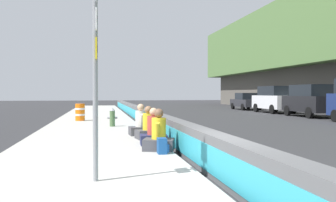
{
  "coord_description": "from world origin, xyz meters",
  "views": [
    {
      "loc": [
        -6.78,
        2.34,
        1.68
      ],
      "look_at": [
        8.53,
        -0.51,
        1.35
      ],
      "focal_mm": 39.4,
      "sensor_mm": 36.0,
      "label": 1
    }
  ],
  "objects_px": {
    "route_sign_post": "(96,61)",
    "construction_barrel": "(80,112)",
    "seated_person_middle": "(154,133)",
    "seated_person_far": "(141,125)",
    "parked_car_fourth": "(310,100)",
    "fire_hydrant": "(112,117)",
    "backpack": "(162,146)",
    "seated_person_rear": "(148,129)",
    "parked_car_midline": "(274,99)",
    "seated_person_foreground": "(159,137)",
    "parked_car_far": "(246,101)"
  },
  "relations": [
    {
      "from": "route_sign_post",
      "to": "construction_barrel",
      "type": "xyz_separation_m",
      "value": [
        14.58,
        1.01,
        -1.61
      ]
    },
    {
      "from": "seated_person_middle",
      "to": "seated_person_far",
      "type": "xyz_separation_m",
      "value": [
        2.58,
        0.1,
        0.01
      ]
    },
    {
      "from": "route_sign_post",
      "to": "parked_car_fourth",
      "type": "bearing_deg",
      "value": -40.57
    },
    {
      "from": "fire_hydrant",
      "to": "construction_barrel",
      "type": "xyz_separation_m",
      "value": [
        3.91,
        1.65,
        0.03
      ]
    },
    {
      "from": "backpack",
      "to": "parked_car_fourth",
      "type": "height_order",
      "value": "parked_car_fourth"
    },
    {
      "from": "seated_person_rear",
      "to": "parked_car_midline",
      "type": "height_order",
      "value": "parked_car_midline"
    },
    {
      "from": "route_sign_post",
      "to": "seated_person_foreground",
      "type": "distance_m",
      "value": 4.04
    },
    {
      "from": "parked_car_fourth",
      "to": "parked_car_far",
      "type": "relative_size",
      "value": 1.07
    },
    {
      "from": "route_sign_post",
      "to": "seated_person_foreground",
      "type": "relative_size",
      "value": 3.2
    },
    {
      "from": "seated_person_middle",
      "to": "construction_barrel",
      "type": "height_order",
      "value": "seated_person_middle"
    },
    {
      "from": "seated_person_far",
      "to": "parked_car_far",
      "type": "relative_size",
      "value": 0.25
    },
    {
      "from": "construction_barrel",
      "to": "parked_car_far",
      "type": "relative_size",
      "value": 0.21
    },
    {
      "from": "route_sign_post",
      "to": "parked_car_far",
      "type": "distance_m",
      "value": 32.37
    },
    {
      "from": "seated_person_foreground",
      "to": "seated_person_middle",
      "type": "xyz_separation_m",
      "value": [
        1.09,
        -0.02,
        -0.01
      ]
    },
    {
      "from": "fire_hydrant",
      "to": "parked_car_midline",
      "type": "relative_size",
      "value": 0.18
    },
    {
      "from": "fire_hydrant",
      "to": "parked_car_midline",
      "type": "distance_m",
      "value": 18.48
    },
    {
      "from": "parked_car_fourth",
      "to": "seated_person_middle",
      "type": "bearing_deg",
      "value": 134.51
    },
    {
      "from": "seated_person_far",
      "to": "construction_barrel",
      "type": "relative_size",
      "value": 1.21
    },
    {
      "from": "seated_person_foreground",
      "to": "seated_person_far",
      "type": "distance_m",
      "value": 3.67
    },
    {
      "from": "parked_car_midline",
      "to": "fire_hydrant",
      "type": "bearing_deg",
      "value": 130.39
    },
    {
      "from": "construction_barrel",
      "to": "parked_car_fourth",
      "type": "xyz_separation_m",
      "value": [
        2.59,
        -15.7,
        0.56
      ]
    },
    {
      "from": "parked_car_midline",
      "to": "seated_person_foreground",
      "type": "bearing_deg",
      "value": 146.0
    },
    {
      "from": "seated_person_foreground",
      "to": "construction_barrel",
      "type": "height_order",
      "value": "seated_person_foreground"
    },
    {
      "from": "route_sign_post",
      "to": "seated_person_far",
      "type": "bearing_deg",
      "value": -12.64
    },
    {
      "from": "fire_hydrant",
      "to": "seated_person_foreground",
      "type": "height_order",
      "value": "seated_person_foreground"
    },
    {
      "from": "seated_person_foreground",
      "to": "seated_person_rear",
      "type": "relative_size",
      "value": 1.02
    },
    {
      "from": "backpack",
      "to": "parked_car_midline",
      "type": "relative_size",
      "value": 0.08
    },
    {
      "from": "route_sign_post",
      "to": "seated_person_rear",
      "type": "relative_size",
      "value": 3.26
    },
    {
      "from": "seated_person_foreground",
      "to": "parked_car_midline",
      "type": "distance_m",
      "value": 23.4
    },
    {
      "from": "construction_barrel",
      "to": "parked_car_midline",
      "type": "height_order",
      "value": "parked_car_midline"
    },
    {
      "from": "fire_hydrant",
      "to": "seated_person_far",
      "type": "bearing_deg",
      "value": -166.44
    },
    {
      "from": "seated_person_middle",
      "to": "parked_car_midline",
      "type": "xyz_separation_m",
      "value": [
        18.3,
        -13.06,
        0.7
      ]
    },
    {
      "from": "seated_person_rear",
      "to": "seated_person_far",
      "type": "relative_size",
      "value": 0.96
    },
    {
      "from": "backpack",
      "to": "parked_car_fourth",
      "type": "bearing_deg",
      "value": -42.0
    },
    {
      "from": "seated_person_foreground",
      "to": "seated_person_middle",
      "type": "distance_m",
      "value": 1.09
    },
    {
      "from": "seated_person_middle",
      "to": "parked_car_far",
      "type": "distance_m",
      "value": 27.73
    },
    {
      "from": "parked_car_far",
      "to": "parked_car_midline",
      "type": "bearing_deg",
      "value": 179.99
    },
    {
      "from": "fire_hydrant",
      "to": "construction_barrel",
      "type": "distance_m",
      "value": 4.24
    },
    {
      "from": "seated_person_middle",
      "to": "seated_person_far",
      "type": "height_order",
      "value": "seated_person_far"
    },
    {
      "from": "route_sign_post",
      "to": "construction_barrel",
      "type": "height_order",
      "value": "route_sign_post"
    },
    {
      "from": "seated_person_rear",
      "to": "fire_hydrant",
      "type": "bearing_deg",
      "value": 11.84
    },
    {
      "from": "parked_car_fourth",
      "to": "parked_car_far",
      "type": "bearing_deg",
      "value": -0.07
    },
    {
      "from": "route_sign_post",
      "to": "seated_person_rear",
      "type": "bearing_deg",
      "value": -16.27
    },
    {
      "from": "seated_person_far",
      "to": "parked_car_midline",
      "type": "relative_size",
      "value": 0.24
    },
    {
      "from": "construction_barrel",
      "to": "fire_hydrant",
      "type": "bearing_deg",
      "value": -157.07
    },
    {
      "from": "parked_car_far",
      "to": "construction_barrel",
      "type": "bearing_deg",
      "value": 132.14
    },
    {
      "from": "seated_person_middle",
      "to": "parked_car_fourth",
      "type": "xyz_separation_m",
      "value": [
        12.83,
        -13.05,
        0.7
      ]
    },
    {
      "from": "fire_hydrant",
      "to": "seated_person_middle",
      "type": "bearing_deg",
      "value": -170.98
    },
    {
      "from": "fire_hydrant",
      "to": "seated_person_middle",
      "type": "xyz_separation_m",
      "value": [
        -6.33,
        -1.01,
        -0.1
      ]
    },
    {
      "from": "backpack",
      "to": "seated_person_far",
      "type": "bearing_deg",
      "value": 1.06
    }
  ]
}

